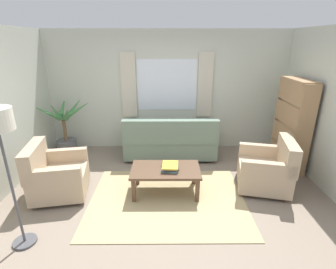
# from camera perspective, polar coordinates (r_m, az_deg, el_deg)

# --- Properties ---
(ground_plane) EXTENTS (6.24, 6.24, 0.00)m
(ground_plane) POSITION_cam_1_polar(r_m,az_deg,el_deg) (4.16, -0.13, -14.45)
(ground_plane) COLOR gray
(wall_back) EXTENTS (5.32, 0.12, 2.60)m
(wall_back) POSITION_cam_1_polar(r_m,az_deg,el_deg) (5.78, -0.23, 9.62)
(wall_back) COLOR beige
(wall_back) RESTS_ON ground_plane
(window_with_curtains) EXTENTS (1.98, 0.07, 1.40)m
(window_with_curtains) POSITION_cam_1_polar(r_m,az_deg,el_deg) (5.67, -0.23, 10.95)
(window_with_curtains) COLOR white
(area_rug) EXTENTS (2.41, 1.86, 0.01)m
(area_rug) POSITION_cam_1_polar(r_m,az_deg,el_deg) (4.15, -0.13, -14.38)
(area_rug) COLOR tan
(area_rug) RESTS_ON ground_plane
(couch) EXTENTS (1.90, 0.82, 0.92)m
(couch) POSITION_cam_1_polar(r_m,az_deg,el_deg) (5.37, 0.51, -1.57)
(couch) COLOR slate
(couch) RESTS_ON ground_plane
(armchair_left) EXTENTS (0.95, 0.97, 0.88)m
(armchair_left) POSITION_cam_1_polar(r_m,az_deg,el_deg) (4.48, -23.83, -8.29)
(armchair_left) COLOR tan
(armchair_left) RESTS_ON ground_plane
(armchair_right) EXTENTS (0.98, 1.00, 0.88)m
(armchair_right) POSITION_cam_1_polar(r_m,az_deg,el_deg) (4.60, 21.39, -7.19)
(armchair_right) COLOR tan
(armchair_right) RESTS_ON ground_plane
(coffee_table) EXTENTS (1.10, 0.64, 0.44)m
(coffee_table) POSITION_cam_1_polar(r_m,az_deg,el_deg) (4.15, -0.54, -8.33)
(coffee_table) COLOR brown
(coffee_table) RESTS_ON ground_plane
(book_stack_on_table) EXTENTS (0.28, 0.33, 0.08)m
(book_stack_on_table) POSITION_cam_1_polar(r_m,az_deg,el_deg) (4.08, 0.45, -7.23)
(book_stack_on_table) COLOR #5B8E93
(book_stack_on_table) RESTS_ON coffee_table
(potted_plant) EXTENTS (1.14, 1.14, 1.22)m
(potted_plant) POSITION_cam_1_polar(r_m,az_deg,el_deg) (5.91, -21.91, 0.40)
(potted_plant) COLOR #56565B
(potted_plant) RESTS_ON ground_plane
(bookshelf) EXTENTS (0.30, 0.94, 1.72)m
(bookshelf) POSITION_cam_1_polar(r_m,az_deg,el_deg) (5.40, 25.58, 1.05)
(bookshelf) COLOR #A87F56
(bookshelf) RESTS_ON ground_plane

